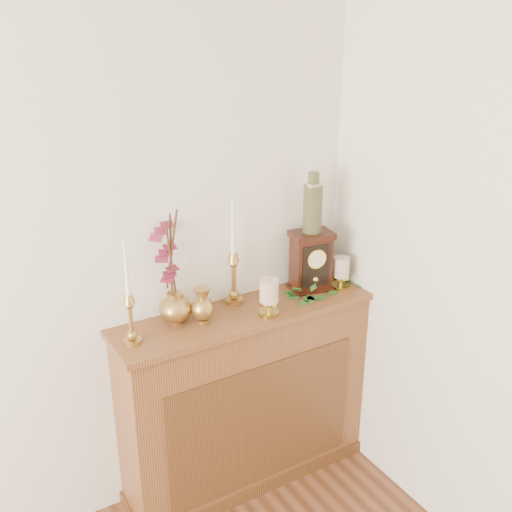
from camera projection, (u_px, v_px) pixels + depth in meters
console_shelf at (247, 402)px, 2.87m from camera, size 1.24×0.34×0.93m
candlestick_left at (130, 311)px, 2.36m from camera, size 0.07×0.07×0.44m
candlestick_center at (234, 270)px, 2.69m from camera, size 0.08×0.08×0.50m
bud_vase at (203, 306)px, 2.54m from camera, size 0.10×0.10×0.16m
ginger_jar at (168, 270)px, 2.51m from camera, size 0.21×0.23×0.52m
pillar_candle_left at (269, 295)px, 2.61m from camera, size 0.09×0.09×0.18m
pillar_candle_right at (341, 271)px, 2.87m from camera, size 0.09×0.09×0.17m
ivy_garland at (327, 289)px, 2.87m from camera, size 0.41×0.19×0.07m
mantel_clock at (311, 262)px, 2.84m from camera, size 0.22×0.17×0.29m
ceramic_vase at (313, 206)px, 2.74m from camera, size 0.09×0.09×0.29m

